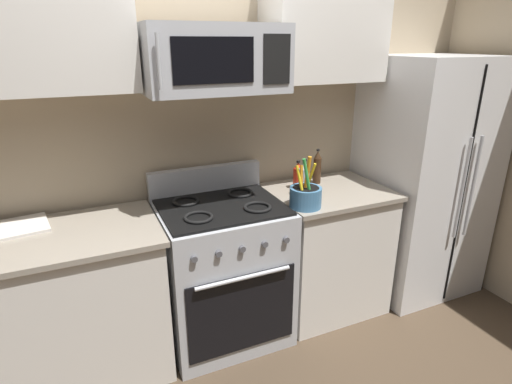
% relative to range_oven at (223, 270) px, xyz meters
% --- Properties ---
extents(wall_back, '(8.00, 0.10, 2.60)m').
position_rel_range_oven_xyz_m(wall_back, '(0.00, 0.40, 0.83)').
color(wall_back, tan).
rests_on(wall_back, ground).
extents(counter_left, '(1.30, 0.65, 0.91)m').
position_rel_range_oven_xyz_m(counter_left, '(-1.04, -0.00, -0.02)').
color(counter_left, silver).
rests_on(counter_left, ground).
extents(range_oven, '(0.76, 0.70, 1.09)m').
position_rel_range_oven_xyz_m(range_oven, '(0.00, 0.00, 0.00)').
color(range_oven, '#B2B5BA').
rests_on(range_oven, ground).
extents(counter_right, '(0.79, 0.65, 0.91)m').
position_rel_range_oven_xyz_m(counter_right, '(0.79, -0.00, -0.02)').
color(counter_right, silver).
rests_on(counter_right, ground).
extents(refrigerator, '(0.83, 0.77, 1.78)m').
position_rel_range_oven_xyz_m(refrigerator, '(1.62, -0.02, 0.42)').
color(refrigerator, silver).
rests_on(refrigerator, ground).
extents(microwave, '(0.78, 0.44, 0.36)m').
position_rel_range_oven_xyz_m(microwave, '(-0.00, 0.03, 1.30)').
color(microwave, '#B2B5BA').
extents(upper_cabinets_right, '(0.78, 0.34, 0.76)m').
position_rel_range_oven_xyz_m(upper_cabinets_right, '(0.79, 0.18, 1.52)').
color(upper_cabinets_right, silver).
extents(utensil_crock, '(0.20, 0.20, 0.32)m').
position_rel_range_oven_xyz_m(utensil_crock, '(0.48, -0.20, 0.51)').
color(utensil_crock, teal).
rests_on(utensil_crock, counter_right).
extents(cutting_board, '(0.36, 0.32, 0.02)m').
position_rel_range_oven_xyz_m(cutting_board, '(-1.12, 0.17, 0.45)').
color(cutting_board, silver).
rests_on(cutting_board, counter_left).
extents(bottle_vinegar, '(0.07, 0.07, 0.25)m').
position_rel_range_oven_xyz_m(bottle_vinegar, '(0.56, -0.03, 0.55)').
color(bottle_vinegar, silver).
rests_on(bottle_vinegar, counter_right).
extents(bottle_hot_sauce, '(0.06, 0.06, 0.20)m').
position_rel_range_oven_xyz_m(bottle_hot_sauce, '(0.60, 0.11, 0.53)').
color(bottle_hot_sauce, red).
rests_on(bottle_hot_sauce, counter_right).
extents(bottle_soy, '(0.06, 0.06, 0.25)m').
position_rel_range_oven_xyz_m(bottle_soy, '(0.78, 0.16, 0.55)').
color(bottle_soy, '#382314').
rests_on(bottle_soy, counter_right).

